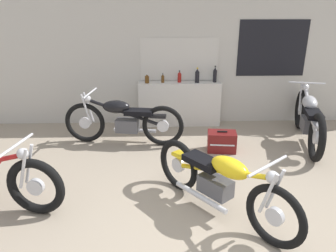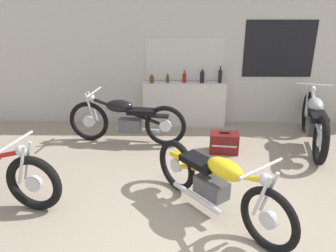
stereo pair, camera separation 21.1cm
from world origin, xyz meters
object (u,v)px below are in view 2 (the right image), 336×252
object	(u,v)px
motorcycle_yellow	(216,183)
bottle_left_center	(168,79)
motorcycle_silver	(314,121)
bottle_right_center	(202,76)
bottle_leftmost	(152,79)
bottle_center	(184,77)
bottle_rightmost	(220,75)
motorcycle_black	(126,119)
hard_case_darkred	(224,143)

from	to	relation	value
motorcycle_yellow	bottle_left_center	bearing A→B (deg)	101.51
bottle_left_center	motorcycle_silver	world-z (taller)	bottle_left_center
motorcycle_silver	bottle_right_center	bearing A→B (deg)	152.92
bottle_right_center	motorcycle_yellow	xyz separation A→B (m)	(-0.06, -2.95, -0.58)
bottle_leftmost	motorcycle_silver	xyz separation A→B (m)	(2.82, -0.93, -0.51)
bottle_center	bottle_right_center	bearing A→B (deg)	-6.12
bottle_leftmost	bottle_right_center	distance (m)	0.97
bottle_rightmost	motorcycle_black	xyz separation A→B (m)	(-1.71, -0.92, -0.58)
bottle_center	bottle_rightmost	world-z (taller)	bottle_rightmost
bottle_leftmost	bottle_left_center	bearing A→B (deg)	6.59
bottle_left_center	motorcycle_silver	size ratio (longest dim) A/B	0.08
motorcycle_black	motorcycle_yellow	distance (m)	2.44
bottle_left_center	bottle_right_center	bearing A→B (deg)	-1.90
bottle_right_center	bottle_rightmost	bearing A→B (deg)	5.04
bottle_rightmost	bottle_center	bearing A→B (deg)	179.52
hard_case_darkred	bottle_leftmost	bearing A→B (deg)	135.69
bottle_rightmost	hard_case_darkred	distance (m)	1.53
bottle_left_center	bottle_right_center	xyz separation A→B (m)	(0.66, -0.02, 0.05)
bottle_rightmost	bottle_right_center	bearing A→B (deg)	-174.96
bottle_leftmost	hard_case_darkred	xyz separation A→B (m)	(1.26, -1.23, -0.79)
bottle_leftmost	bottle_rightmost	world-z (taller)	bottle_rightmost
bottle_center	motorcycle_black	xyz separation A→B (m)	(-1.02, -0.92, -0.54)
bottle_right_center	bottle_center	bearing A→B (deg)	173.88
bottle_left_center	motorcycle_black	size ratio (longest dim) A/B	0.09
motorcycle_silver	motorcycle_yellow	xyz separation A→B (m)	(-1.91, -2.00, -0.02)
bottle_left_center	motorcycle_silver	bearing A→B (deg)	-21.06
bottle_left_center	bottle_rightmost	xyz separation A→B (m)	(1.01, 0.01, 0.06)
bottle_center	bottle_leftmost	bearing A→B (deg)	-175.48
bottle_leftmost	bottle_left_center	world-z (taller)	bottle_leftmost
motorcycle_yellow	hard_case_darkred	distance (m)	1.76
motorcycle_yellow	hard_case_darkred	bearing A→B (deg)	78.33
bottle_leftmost	bottle_center	xyz separation A→B (m)	(0.63, 0.05, 0.02)
bottle_center	bottle_right_center	world-z (taller)	bottle_right_center
bottle_left_center	hard_case_darkred	world-z (taller)	bottle_left_center
motorcycle_black	motorcycle_yellow	xyz separation A→B (m)	(1.30, -2.06, -0.01)
bottle_left_center	bottle_leftmost	bearing A→B (deg)	-173.41
motorcycle_yellow	hard_case_darkred	world-z (taller)	motorcycle_yellow
bottle_left_center	bottle_right_center	distance (m)	0.67
bottle_left_center	bottle_right_center	world-z (taller)	bottle_right_center
bottle_right_center	motorcycle_black	distance (m)	1.72
bottle_right_center	motorcycle_yellow	world-z (taller)	bottle_right_center
bottle_center	motorcycle_yellow	bearing A→B (deg)	-84.63
bottle_right_center	motorcycle_silver	distance (m)	2.15
bottle_rightmost	motorcycle_black	distance (m)	2.03
bottle_leftmost	motorcycle_yellow	xyz separation A→B (m)	(0.91, -2.93, -0.53)
motorcycle_silver	bottle_rightmost	bearing A→B (deg)	146.97
bottle_left_center	motorcycle_silver	xyz separation A→B (m)	(2.51, -0.97, -0.51)
bottle_right_center	motorcycle_black	size ratio (longest dim) A/B	0.14
hard_case_darkred	bottle_rightmost	bearing A→B (deg)	87.49
motorcycle_black	motorcycle_silver	distance (m)	3.21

